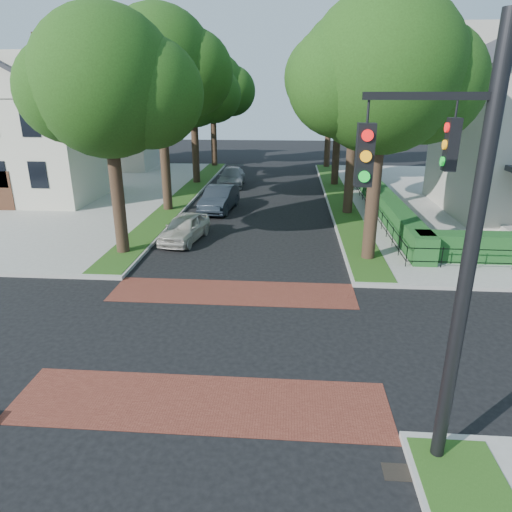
% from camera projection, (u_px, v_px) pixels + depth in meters
% --- Properties ---
extents(ground, '(120.00, 120.00, 0.00)m').
position_uv_depth(ground, '(220.00, 336.00, 13.90)').
color(ground, black).
rests_on(ground, ground).
extents(crosswalk_far, '(9.00, 2.20, 0.01)m').
position_uv_depth(crosswalk_far, '(233.00, 292.00, 16.90)').
color(crosswalk_far, maroon).
rests_on(crosswalk_far, ground).
extents(crosswalk_near, '(9.00, 2.20, 0.01)m').
position_uv_depth(crosswalk_near, '(200.00, 403.00, 10.90)').
color(crosswalk_near, maroon).
rests_on(crosswalk_near, ground).
extents(storm_drain, '(0.65, 0.45, 0.01)m').
position_uv_depth(storm_drain, '(400.00, 472.00, 8.91)').
color(storm_drain, black).
rests_on(storm_drain, ground).
extents(grass_strip_ne, '(1.60, 29.80, 0.02)m').
position_uv_depth(grass_strip_ne, '(339.00, 197.00, 31.39)').
color(grass_strip_ne, '#1C4112').
rests_on(grass_strip_ne, sidewalk_ne).
extents(grass_strip_nw, '(1.60, 29.80, 0.02)m').
position_uv_depth(grass_strip_nw, '(185.00, 195.00, 32.15)').
color(grass_strip_nw, '#1C4112').
rests_on(grass_strip_nw, sidewalk_nw).
extents(tree_right_near, '(7.75, 6.67, 10.66)m').
position_uv_depth(tree_right_near, '(385.00, 75.00, 17.71)').
color(tree_right_near, black).
rests_on(tree_right_near, sidewalk_ne).
extents(tree_right_mid, '(8.25, 7.09, 11.22)m').
position_uv_depth(tree_right_mid, '(358.00, 73.00, 25.10)').
color(tree_right_mid, black).
rests_on(tree_right_mid, sidewalk_ne).
extents(tree_right_far, '(7.25, 6.23, 9.74)m').
position_uv_depth(tree_right_far, '(341.00, 93.00, 33.89)').
color(tree_right_far, black).
rests_on(tree_right_far, sidewalk_ne).
extents(tree_right_back, '(7.50, 6.45, 10.20)m').
position_uv_depth(tree_right_back, '(331.00, 89.00, 42.22)').
color(tree_right_back, black).
rests_on(tree_right_back, sidewalk_ne).
extents(tree_left_near, '(7.50, 6.45, 10.20)m').
position_uv_depth(tree_left_near, '(111.00, 85.00, 18.60)').
color(tree_left_near, black).
rests_on(tree_left_near, sidewalk_nw).
extents(tree_left_mid, '(8.00, 6.88, 11.48)m').
position_uv_depth(tree_left_mid, '(162.00, 67.00, 25.75)').
color(tree_left_mid, black).
rests_on(tree_left_mid, sidewalk_nw).
extents(tree_left_far, '(7.00, 6.02, 9.86)m').
position_uv_depth(tree_left_far, '(195.00, 90.00, 34.59)').
color(tree_left_far, black).
rests_on(tree_left_far, sidewalk_nw).
extents(tree_left_back, '(7.75, 6.66, 10.44)m').
position_uv_depth(tree_left_back, '(214.00, 87.00, 42.95)').
color(tree_left_back, black).
rests_on(tree_left_back, sidewalk_nw).
extents(hedge_main_road, '(1.00, 18.00, 1.20)m').
position_uv_depth(hedge_main_road, '(385.00, 203.00, 27.18)').
color(hedge_main_road, '#194A1F').
rests_on(hedge_main_road, sidewalk_ne).
extents(fence_main_road, '(0.06, 18.00, 0.90)m').
position_uv_depth(fence_main_road, '(371.00, 206.00, 27.28)').
color(fence_main_road, black).
rests_on(fence_main_road, sidewalk_ne).
extents(house_left_near, '(10.00, 9.00, 10.14)m').
position_uv_depth(house_left_near, '(27.00, 123.00, 30.17)').
color(house_left_near, beige).
rests_on(house_left_near, sidewalk_nw).
extents(house_left_far, '(10.00, 9.00, 10.14)m').
position_uv_depth(house_left_far, '(107.00, 114.00, 43.31)').
color(house_left_far, '#B5B1A3').
rests_on(house_left_far, sidewalk_nw).
extents(traffic_signal, '(2.17, 2.00, 8.00)m').
position_uv_depth(traffic_signal, '(456.00, 234.00, 7.82)').
color(traffic_signal, black).
rests_on(traffic_signal, sidewalk_se).
extents(parked_car_front, '(2.21, 4.14, 1.34)m').
position_uv_depth(parked_car_front, '(185.00, 228.00, 22.58)').
color(parked_car_front, beige).
rests_on(parked_car_front, ground).
extents(parked_car_middle, '(2.07, 4.75, 1.52)m').
position_uv_depth(parked_car_middle, '(219.00, 199.00, 28.32)').
color(parked_car_middle, '#1D242C').
rests_on(parked_car_middle, ground).
extents(parked_car_rear, '(2.07, 4.79, 1.37)m').
position_uv_depth(parked_car_rear, '(232.00, 177.00, 35.94)').
color(parked_car_rear, gray).
rests_on(parked_car_rear, ground).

